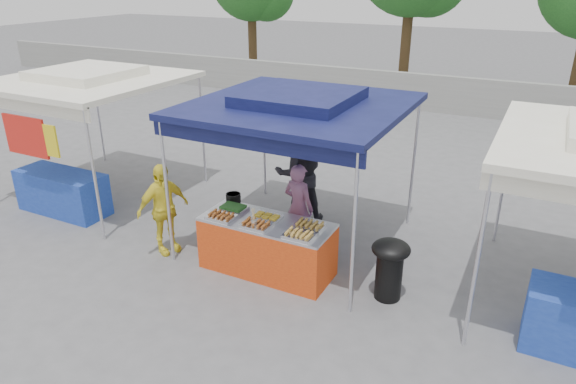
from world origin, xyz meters
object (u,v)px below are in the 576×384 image
at_px(wok_burner, 390,264).
at_px(customer_person, 163,209).
at_px(vendor_table, 267,246).
at_px(cooking_pot, 233,198).
at_px(helper_man, 300,174).
at_px(vendor_woman, 298,207).

distance_m(wok_burner, customer_person, 3.65).
bearing_deg(vendor_table, cooking_pot, 155.77).
height_order(wok_burner, helper_man, helper_man).
height_order(wok_burner, vendor_woman, vendor_woman).
bearing_deg(cooking_pot, customer_person, -148.48).
relative_size(cooking_pot, customer_person, 0.16).
xyz_separation_m(wok_burner, vendor_woman, (-1.75, 0.71, 0.21)).
xyz_separation_m(helper_man, customer_person, (-1.45, -2.02, -0.16)).
distance_m(cooking_pot, helper_man, 1.52).
xyz_separation_m(wok_burner, helper_man, (-2.18, 1.65, 0.39)).
bearing_deg(vendor_table, helper_man, 100.22).
bearing_deg(wok_burner, helper_man, 142.50).
xyz_separation_m(vendor_table, helper_man, (-0.32, 1.80, 0.50)).
relative_size(vendor_woman, customer_person, 0.97).
distance_m(vendor_table, wok_burner, 1.87).
bearing_deg(vendor_woman, wok_burner, 167.25).
distance_m(wok_burner, vendor_woman, 1.90).
distance_m(vendor_table, customer_person, 1.82).
bearing_deg(vendor_table, wok_burner, 4.70).
distance_m(cooking_pot, wok_burner, 2.70).
distance_m(cooking_pot, customer_person, 1.14).
height_order(helper_man, customer_person, helper_man).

